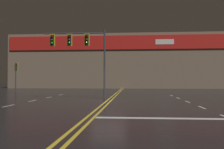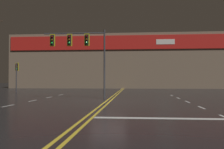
% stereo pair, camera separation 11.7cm
% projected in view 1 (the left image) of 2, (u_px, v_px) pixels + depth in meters
% --- Properties ---
extents(ground_plane, '(200.00, 200.00, 0.00)m').
position_uv_depth(ground_plane, '(108.00, 101.00, 17.90)').
color(ground_plane, black).
extents(road_markings, '(16.61, 60.00, 0.01)m').
position_uv_depth(road_markings, '(124.00, 103.00, 16.18)').
color(road_markings, gold).
rests_on(road_markings, ground).
extents(traffic_signal_median, '(5.07, 0.36, 5.58)m').
position_uv_depth(traffic_signal_median, '(78.00, 45.00, 20.18)').
color(traffic_signal_median, '#38383D').
rests_on(traffic_signal_median, ground).
extents(traffic_signal_corner_northwest, '(0.42, 0.36, 3.65)m').
position_uv_depth(traffic_signal_corner_northwest, '(16.00, 71.00, 30.54)').
color(traffic_signal_corner_northwest, '#38383D').
rests_on(traffic_signal_corner_northwest, ground).
extents(building_backdrop, '(42.43, 10.23, 9.97)m').
position_uv_depth(building_backdrop, '(123.00, 62.00, 49.33)').
color(building_backdrop, '#7A6651').
rests_on(building_backdrop, ground).
extents(utility_pole_row, '(47.50, 0.26, 12.88)m').
position_uv_depth(utility_pole_row, '(116.00, 52.00, 43.54)').
color(utility_pole_row, '#4C3828').
rests_on(utility_pole_row, ground).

